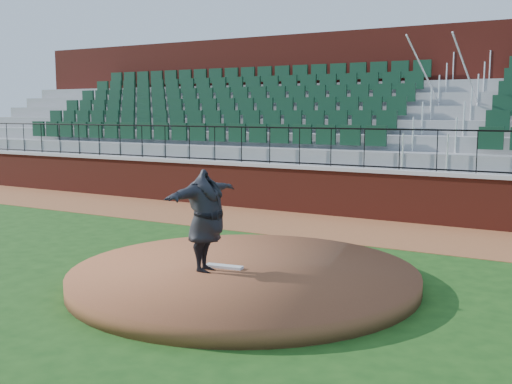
# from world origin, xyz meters

# --- Properties ---
(ground) EXTENTS (90.00, 90.00, 0.00)m
(ground) POSITION_xyz_m (0.00, 0.00, 0.00)
(ground) COLOR #194313
(ground) RESTS_ON ground
(warning_track) EXTENTS (34.00, 3.20, 0.01)m
(warning_track) POSITION_xyz_m (0.00, 5.40, 0.01)
(warning_track) COLOR brown
(warning_track) RESTS_ON ground
(field_wall) EXTENTS (34.00, 0.35, 1.20)m
(field_wall) POSITION_xyz_m (0.00, 7.00, 0.60)
(field_wall) COLOR maroon
(field_wall) RESTS_ON ground
(wall_cap) EXTENTS (34.00, 0.45, 0.10)m
(wall_cap) POSITION_xyz_m (0.00, 7.00, 1.25)
(wall_cap) COLOR #B7B7B7
(wall_cap) RESTS_ON field_wall
(wall_railing) EXTENTS (34.00, 0.05, 1.00)m
(wall_railing) POSITION_xyz_m (0.00, 7.00, 1.80)
(wall_railing) COLOR black
(wall_railing) RESTS_ON wall_cap
(seating_stands) EXTENTS (34.00, 5.10, 4.60)m
(seating_stands) POSITION_xyz_m (0.00, 9.72, 2.30)
(seating_stands) COLOR gray
(seating_stands) RESTS_ON ground
(concourse_wall) EXTENTS (34.00, 0.50, 5.50)m
(concourse_wall) POSITION_xyz_m (0.00, 12.52, 2.75)
(concourse_wall) COLOR maroon
(concourse_wall) RESTS_ON ground
(pitchers_mound) EXTENTS (5.53, 5.53, 0.25)m
(pitchers_mound) POSITION_xyz_m (0.55, 0.17, 0.12)
(pitchers_mound) COLOR brown
(pitchers_mound) RESTS_ON ground
(pitching_rubber) EXTENTS (0.64, 0.25, 0.04)m
(pitching_rubber) POSITION_xyz_m (0.25, 0.06, 0.27)
(pitching_rubber) COLOR silver
(pitching_rubber) RESTS_ON pitchers_mound
(pitcher) EXTENTS (0.72, 2.02, 1.61)m
(pitcher) POSITION_xyz_m (0.12, -0.26, 1.06)
(pitcher) COLOR black
(pitcher) RESTS_ON pitchers_mound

